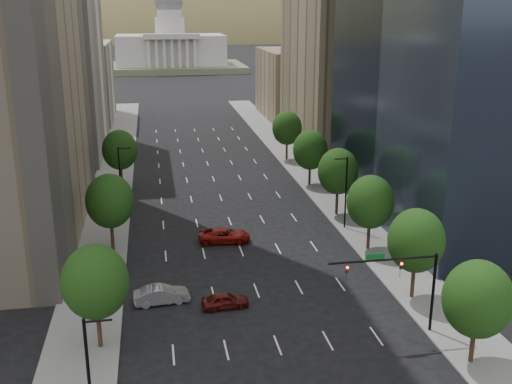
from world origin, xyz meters
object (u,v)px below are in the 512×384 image
traffic_signal (406,277)px  car_red_far (225,235)px  car_maroon (225,300)px  car_silver (162,295)px  capitol (171,50)px

traffic_signal → car_red_far: 26.33m
traffic_signal → car_maroon: 16.22m
car_silver → capitol: bearing=-8.5°
capitol → car_maroon: (-3.38, -212.66, -7.85)m
car_maroon → car_red_far: 16.07m
car_maroon → car_red_far: (1.88, 15.96, 0.09)m
car_maroon → car_red_far: car_red_far is taller
capitol → car_maroon: capitol is taller
traffic_signal → car_red_far: (-12.03, 23.01, -4.35)m
car_silver → car_red_far: bearing=-34.2°
traffic_signal → capitol: capitol is taller
traffic_signal → car_silver: size_ratio=1.80×
car_silver → car_red_far: 15.93m
traffic_signal → car_maroon: size_ratio=2.14×
traffic_signal → car_maroon: bearing=153.1°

